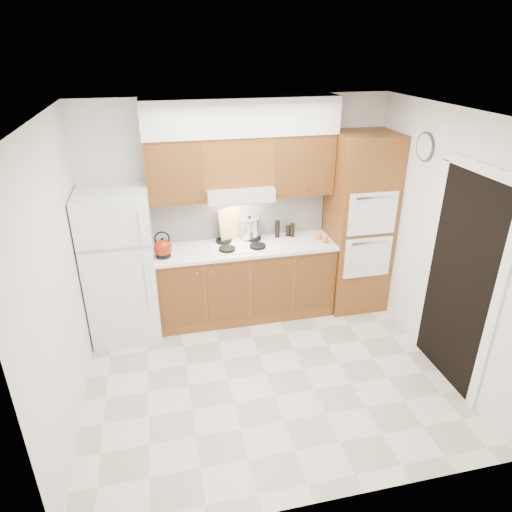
# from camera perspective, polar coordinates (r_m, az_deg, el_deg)

# --- Properties ---
(floor) EXTENTS (3.60, 3.60, 0.00)m
(floor) POSITION_cam_1_polar(r_m,az_deg,el_deg) (4.89, 1.32, -14.54)
(floor) COLOR beige
(floor) RESTS_ON ground
(ceiling) EXTENTS (3.60, 3.60, 0.00)m
(ceiling) POSITION_cam_1_polar(r_m,az_deg,el_deg) (3.79, 1.73, 17.26)
(ceiling) COLOR white
(ceiling) RESTS_ON wall_back
(wall_back) EXTENTS (3.60, 0.02, 2.60)m
(wall_back) POSITION_cam_1_polar(r_m,az_deg,el_deg) (5.53, -2.32, 5.96)
(wall_back) COLOR white
(wall_back) RESTS_ON floor
(wall_left) EXTENTS (0.02, 3.00, 2.60)m
(wall_left) POSITION_cam_1_polar(r_m,az_deg,el_deg) (4.16, -23.36, -3.05)
(wall_left) COLOR white
(wall_left) RESTS_ON floor
(wall_right) EXTENTS (0.02, 3.00, 2.60)m
(wall_right) POSITION_cam_1_polar(r_m,az_deg,el_deg) (4.90, 22.36, 1.39)
(wall_right) COLOR white
(wall_right) RESTS_ON floor
(fridge) EXTENTS (0.75, 0.72, 1.72)m
(fridge) POSITION_cam_1_polar(r_m,az_deg,el_deg) (5.31, -16.58, -1.15)
(fridge) COLOR white
(fridge) RESTS_ON floor
(base_cabinets) EXTENTS (2.11, 0.60, 0.90)m
(base_cabinets) POSITION_cam_1_polar(r_m,az_deg,el_deg) (5.61, -1.35, -3.24)
(base_cabinets) COLOR brown
(base_cabinets) RESTS_ON floor
(countertop) EXTENTS (2.13, 0.62, 0.04)m
(countertop) POSITION_cam_1_polar(r_m,az_deg,el_deg) (5.39, -1.38, 1.11)
(countertop) COLOR white
(countertop) RESTS_ON base_cabinets
(backsplash) EXTENTS (2.11, 0.03, 0.56)m
(backsplash) POSITION_cam_1_polar(r_m,az_deg,el_deg) (5.55, -2.02, 5.15)
(backsplash) COLOR white
(backsplash) RESTS_ON countertop
(oven_cabinet) EXTENTS (0.70, 0.65, 2.20)m
(oven_cabinet) POSITION_cam_1_polar(r_m,az_deg,el_deg) (5.73, 12.66, 3.94)
(oven_cabinet) COLOR brown
(oven_cabinet) RESTS_ON floor
(upper_cab_left) EXTENTS (0.63, 0.33, 0.70)m
(upper_cab_left) POSITION_cam_1_polar(r_m,az_deg,el_deg) (5.13, -10.08, 10.50)
(upper_cab_left) COLOR brown
(upper_cab_left) RESTS_ON wall_back
(upper_cab_right) EXTENTS (0.73, 0.33, 0.70)m
(upper_cab_right) POSITION_cam_1_polar(r_m,az_deg,el_deg) (5.39, 5.55, 11.46)
(upper_cab_right) COLOR brown
(upper_cab_right) RESTS_ON wall_back
(range_hood) EXTENTS (0.75, 0.45, 0.15)m
(range_hood) POSITION_cam_1_polar(r_m,az_deg,el_deg) (5.23, -2.18, 7.99)
(range_hood) COLOR silver
(range_hood) RESTS_ON wall_back
(upper_cab_over_hood) EXTENTS (0.75, 0.33, 0.55)m
(upper_cab_over_hood) POSITION_cam_1_polar(r_m,az_deg,el_deg) (5.19, -2.37, 11.87)
(upper_cab_over_hood) COLOR brown
(upper_cab_over_hood) RESTS_ON range_hood
(soffit) EXTENTS (2.13, 0.36, 0.40)m
(soffit) POSITION_cam_1_polar(r_m,az_deg,el_deg) (5.10, -1.86, 17.07)
(soffit) COLOR silver
(soffit) RESTS_ON wall_back
(cooktop) EXTENTS (0.74, 0.50, 0.01)m
(cooktop) POSITION_cam_1_polar(r_m,az_deg,el_deg) (5.39, -1.95, 1.39)
(cooktop) COLOR white
(cooktop) RESTS_ON countertop
(doorway) EXTENTS (0.02, 0.90, 2.10)m
(doorway) POSITION_cam_1_polar(r_m,az_deg,el_deg) (4.74, 24.04, -3.07)
(doorway) COLOR black
(doorway) RESTS_ON floor
(wall_clock) EXTENTS (0.02, 0.30, 0.30)m
(wall_clock) POSITION_cam_1_polar(r_m,az_deg,el_deg) (5.08, 20.39, 12.67)
(wall_clock) COLOR #3F3833
(wall_clock) RESTS_ON wall_right
(kettle) EXTENTS (0.23, 0.23, 0.20)m
(kettle) POSITION_cam_1_polar(r_m,az_deg,el_deg) (5.16, -11.56, 1.00)
(kettle) COLOR maroon
(kettle) RESTS_ON countertop
(cutting_board) EXTENTS (0.32, 0.21, 0.39)m
(cutting_board) POSITION_cam_1_polar(r_m,az_deg,el_deg) (5.47, -3.22, 3.92)
(cutting_board) COLOR tan
(cutting_board) RESTS_ON countertop
(stock_pot) EXTENTS (0.25, 0.25, 0.24)m
(stock_pot) POSITION_cam_1_polar(r_m,az_deg,el_deg) (5.51, -0.83, 3.55)
(stock_pot) COLOR silver
(stock_pot) RESTS_ON cooktop
(condiment_a) EXTENTS (0.07, 0.07, 0.21)m
(condiment_a) POSITION_cam_1_polar(r_m,az_deg,el_deg) (5.59, 2.70, 3.40)
(condiment_a) COLOR black
(condiment_a) RESTS_ON countertop
(condiment_b) EXTENTS (0.06, 0.06, 0.17)m
(condiment_b) POSITION_cam_1_polar(r_m,az_deg,el_deg) (5.62, 4.55, 3.27)
(condiment_b) COLOR black
(condiment_b) RESTS_ON countertop
(condiment_c) EXTENTS (0.07, 0.07, 0.14)m
(condiment_c) POSITION_cam_1_polar(r_m,az_deg,el_deg) (5.64, 4.01, 3.18)
(condiment_c) COLOR black
(condiment_c) RESTS_ON countertop
(orange_near) EXTENTS (0.09, 0.09, 0.08)m
(orange_near) POSITION_cam_1_polar(r_m,az_deg,el_deg) (5.51, 8.67, 2.04)
(orange_near) COLOR orange
(orange_near) RESTS_ON countertop
(orange_far) EXTENTS (0.10, 0.10, 0.08)m
(orange_far) POSITION_cam_1_polar(r_m,az_deg,el_deg) (5.60, 7.82, 2.47)
(orange_far) COLOR orange
(orange_far) RESTS_ON countertop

